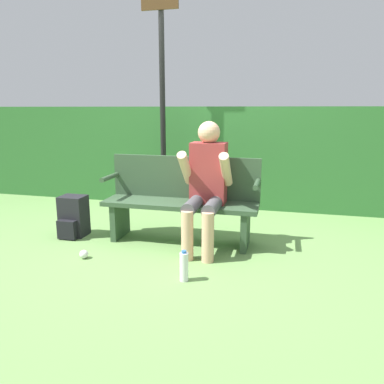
{
  "coord_description": "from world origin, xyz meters",
  "views": [
    {
      "loc": [
        1.0,
        -3.52,
        1.35
      ],
      "look_at": [
        0.15,
        -0.1,
        0.56
      ],
      "focal_mm": 35.0,
      "sensor_mm": 36.0,
      "label": 1
    }
  ],
  "objects_px": {
    "person_seated": "(206,181)",
    "water_bottle": "(184,267)",
    "parked_car": "(172,127)",
    "park_bench": "(182,199)",
    "signpost": "(162,85)",
    "backpack": "(73,217)"
  },
  "relations": [
    {
      "from": "person_seated",
      "to": "water_bottle",
      "type": "bearing_deg",
      "value": -90.78
    },
    {
      "from": "person_seated",
      "to": "water_bottle",
      "type": "distance_m",
      "value": 0.95
    },
    {
      "from": "water_bottle",
      "to": "parked_car",
      "type": "bearing_deg",
      "value": 107.47
    },
    {
      "from": "park_bench",
      "to": "person_seated",
      "type": "relative_size",
      "value": 1.28
    },
    {
      "from": "signpost",
      "to": "parked_car",
      "type": "height_order",
      "value": "signpost"
    },
    {
      "from": "person_seated",
      "to": "backpack",
      "type": "xyz_separation_m",
      "value": [
        -1.45,
        -0.02,
        -0.46
      ]
    },
    {
      "from": "person_seated",
      "to": "backpack",
      "type": "distance_m",
      "value": 1.52
    },
    {
      "from": "person_seated",
      "to": "signpost",
      "type": "distance_m",
      "value": 1.75
    },
    {
      "from": "backpack",
      "to": "parked_car",
      "type": "xyz_separation_m",
      "value": [
        -2.11,
        10.52,
        0.45
      ]
    },
    {
      "from": "park_bench",
      "to": "backpack",
      "type": "xyz_separation_m",
      "value": [
        -1.17,
        -0.16,
        -0.23
      ]
    },
    {
      "from": "person_seated",
      "to": "parked_car",
      "type": "distance_m",
      "value": 11.08
    },
    {
      "from": "water_bottle",
      "to": "signpost",
      "type": "bearing_deg",
      "value": 112.45
    },
    {
      "from": "person_seated",
      "to": "water_bottle",
      "type": "xyz_separation_m",
      "value": [
        -0.01,
        -0.78,
        -0.54
      ]
    },
    {
      "from": "signpost",
      "to": "person_seated",
      "type": "bearing_deg",
      "value": -55.36
    },
    {
      "from": "backpack",
      "to": "parked_car",
      "type": "relative_size",
      "value": 0.1
    },
    {
      "from": "person_seated",
      "to": "parked_car",
      "type": "xyz_separation_m",
      "value": [
        -3.56,
        10.5,
        -0.01
      ]
    },
    {
      "from": "park_bench",
      "to": "person_seated",
      "type": "xyz_separation_m",
      "value": [
        0.28,
        -0.13,
        0.22
      ]
    },
    {
      "from": "signpost",
      "to": "parked_car",
      "type": "relative_size",
      "value": 0.65
    },
    {
      "from": "water_bottle",
      "to": "park_bench",
      "type": "bearing_deg",
      "value": 106.58
    },
    {
      "from": "park_bench",
      "to": "water_bottle",
      "type": "relative_size",
      "value": 6.18
    },
    {
      "from": "park_bench",
      "to": "water_bottle",
      "type": "distance_m",
      "value": 1.01
    },
    {
      "from": "parked_car",
      "to": "signpost",
      "type": "bearing_deg",
      "value": -51.44
    }
  ]
}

